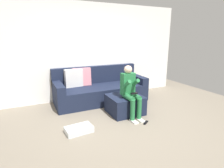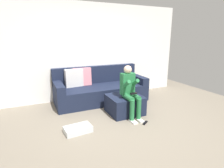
% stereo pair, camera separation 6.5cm
% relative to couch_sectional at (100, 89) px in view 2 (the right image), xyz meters
% --- Properties ---
extents(ground_plane, '(7.20, 7.20, 0.00)m').
position_rel_couch_sectional_xyz_m(ground_plane, '(-0.09, -1.64, -0.32)').
color(ground_plane, slate).
extents(wall_back, '(5.53, 0.10, 2.59)m').
position_rel_couch_sectional_xyz_m(wall_back, '(-0.09, 0.46, 0.98)').
color(wall_back, white).
rests_on(wall_back, ground_plane).
extents(couch_sectional, '(2.42, 0.94, 0.91)m').
position_rel_couch_sectional_xyz_m(couch_sectional, '(0.00, 0.00, 0.00)').
color(couch_sectional, '#192138').
rests_on(couch_sectional, ground_plane).
extents(ottoman, '(0.74, 0.69, 0.41)m').
position_rel_couch_sectional_xyz_m(ottoman, '(0.23, -1.02, -0.11)').
color(ottoman, '#192138').
rests_on(ottoman, ground_plane).
extents(person_seated, '(0.29, 0.62, 1.11)m').
position_rel_couch_sectional_xyz_m(person_seated, '(0.24, -1.22, 0.29)').
color(person_seated, '#26723F').
rests_on(person_seated, ground_plane).
extents(storage_bin, '(0.51, 0.34, 0.11)m').
position_rel_couch_sectional_xyz_m(storage_bin, '(-0.97, -1.45, -0.26)').
color(storage_bin, silver).
rests_on(storage_bin, ground_plane).
extents(remote_near_ottoman, '(0.17, 0.13, 0.02)m').
position_rel_couch_sectional_xyz_m(remote_near_ottoman, '(0.36, -1.67, -0.31)').
color(remote_near_ottoman, black).
rests_on(remote_near_ottoman, ground_plane).
extents(remote_by_storage_bin, '(0.15, 0.13, 0.02)m').
position_rel_couch_sectional_xyz_m(remote_by_storage_bin, '(-0.78, -1.48, -0.31)').
color(remote_by_storage_bin, black).
rests_on(remote_by_storage_bin, ground_plane).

